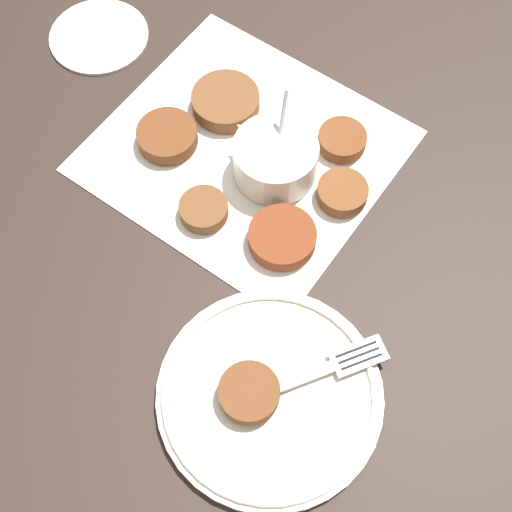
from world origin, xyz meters
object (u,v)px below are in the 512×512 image
fritter_on_plate (249,392)px  extra_saucer (96,37)px  serving_plate (270,395)px  sauce_bowl (275,160)px  fork (332,366)px

fritter_on_plate → extra_saucer: (0.47, -0.25, -0.02)m
fritter_on_plate → serving_plate: bearing=-136.0°
sauce_bowl → serving_plate: bearing=127.2°
fritter_on_plate → extra_saucer: 0.54m
serving_plate → fritter_on_plate: size_ratio=3.71×
sauce_bowl → serving_plate: sauce_bowl is taller
serving_plate → fritter_on_plate: bearing=44.0°
sauce_bowl → extra_saucer: bearing=-2.9°
sauce_bowl → fritter_on_plate: size_ratio=1.72×
sauce_bowl → fritter_on_plate: sauce_bowl is taller
fork → sauce_bowl: bearing=-38.4°
serving_plate → extra_saucer: serving_plate is taller
sauce_bowl → fork: 0.26m
sauce_bowl → extra_saucer: size_ratio=0.82×
serving_plate → extra_saucer: (0.49, -0.24, -0.00)m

